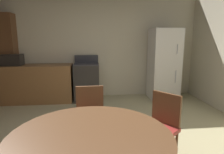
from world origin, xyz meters
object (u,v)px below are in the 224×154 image
object	(u,v)px
microwave	(12,60)
chair_northeast	(160,124)
refrigerator	(164,64)
dining_table	(91,151)
chair_north	(90,114)
oven_range	(87,82)

from	to	relation	value
microwave	chair_northeast	distance (m)	3.77
microwave	chair_northeast	size ratio (longest dim) A/B	0.51
refrigerator	dining_table	distance (m)	3.70
dining_table	refrigerator	bearing A→B (deg)	60.59
chair_northeast	chair_north	world-z (taller)	same
oven_range	chair_northeast	distance (m)	2.77
chair_north	microwave	bearing A→B (deg)	-141.40
dining_table	chair_northeast	distance (m)	1.07
chair_northeast	chair_north	distance (m)	0.94
microwave	chair_northeast	xyz separation A→B (m)	(2.67, -2.60, -0.53)
oven_range	refrigerator	xyz separation A→B (m)	(1.94, -0.05, 0.41)
oven_range	dining_table	world-z (taller)	oven_range
chair_northeast	microwave	bearing A→B (deg)	-82.75
refrigerator	dining_table	xyz separation A→B (m)	(-1.81, -3.21, -0.27)
dining_table	chair_north	xyz separation A→B (m)	(-0.02, 1.06, -0.11)
chair_north	oven_range	bearing A→B (deg)	-178.21
oven_range	dining_table	bearing A→B (deg)	-87.73
chair_north	chair_northeast	bearing A→B (deg)	63.76
oven_range	chair_north	bearing A→B (deg)	-87.14
microwave	dining_table	xyz separation A→B (m)	(1.84, -3.26, -0.42)
dining_table	chair_northeast	xyz separation A→B (m)	(0.83, 0.66, -0.11)
oven_range	refrigerator	world-z (taller)	refrigerator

